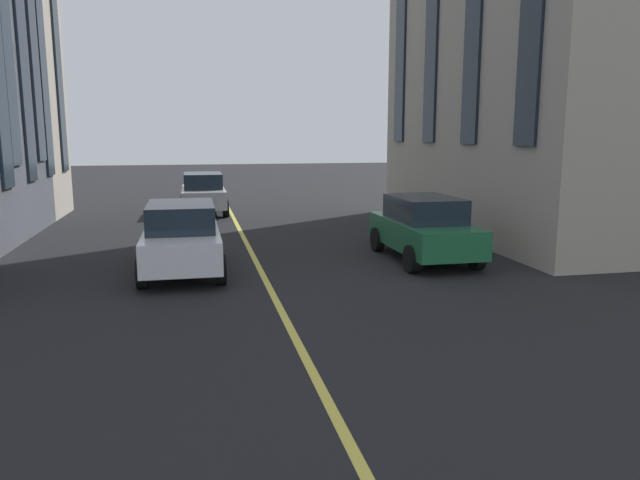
# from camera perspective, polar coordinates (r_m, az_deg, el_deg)

# --- Properties ---
(lane_centre_line) EXTENTS (80.00, 0.16, 0.01)m
(lane_centre_line) POSITION_cam_1_polar(r_m,az_deg,el_deg) (15.11, -5.00, -4.16)
(lane_centre_line) COLOR #D8C64C
(lane_centre_line) RESTS_ON ground_plane
(car_silver_trailing) EXTENTS (4.70, 2.14, 1.88)m
(car_silver_trailing) POSITION_cam_1_polar(r_m,az_deg,el_deg) (28.81, -11.00, 4.43)
(car_silver_trailing) COLOR #B7BABF
(car_silver_trailing) RESTS_ON ground_plane
(car_green_far) EXTENTS (4.70, 2.14, 1.88)m
(car_green_far) POSITION_cam_1_polar(r_m,az_deg,el_deg) (18.01, 9.82, 1.17)
(car_green_far) COLOR #1E6038
(car_green_far) RESTS_ON ground_plane
(car_white_near) EXTENTS (4.70, 2.14, 1.88)m
(car_white_near) POSITION_cam_1_polar(r_m,az_deg,el_deg) (16.52, -12.97, 0.27)
(car_white_near) COLOR silver
(car_white_near) RESTS_ON ground_plane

